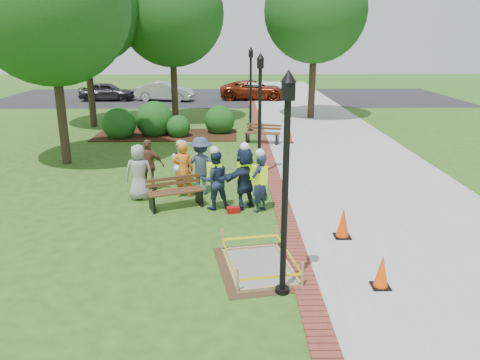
{
  "coord_description": "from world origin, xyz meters",
  "views": [
    {
      "loc": [
        0.28,
        -11.06,
        4.81
      ],
      "look_at": [
        0.5,
        1.2,
        1.0
      ],
      "focal_mm": 35.0,
      "sensor_mm": 36.0,
      "label": 1
    }
  ],
  "objects_px": {
    "bench_near": "(176,198)",
    "hivis_worker_a": "(244,176)",
    "wet_concrete_pad": "(259,258)",
    "cone_front": "(382,272)",
    "lamp_near": "(286,171)",
    "hivis_worker_c": "(215,178)",
    "hivis_worker_b": "(260,181)"
  },
  "relations": [
    {
      "from": "wet_concrete_pad",
      "to": "hivis_worker_a",
      "type": "height_order",
      "value": "hivis_worker_a"
    },
    {
      "from": "cone_front",
      "to": "lamp_near",
      "type": "height_order",
      "value": "lamp_near"
    },
    {
      "from": "wet_concrete_pad",
      "to": "hivis_worker_c",
      "type": "height_order",
      "value": "hivis_worker_c"
    },
    {
      "from": "bench_near",
      "to": "hivis_worker_a",
      "type": "bearing_deg",
      "value": -1.61
    },
    {
      "from": "hivis_worker_a",
      "to": "wet_concrete_pad",
      "type": "bearing_deg",
      "value": -86.63
    },
    {
      "from": "bench_near",
      "to": "wet_concrete_pad",
      "type": "bearing_deg",
      "value": -59.5
    },
    {
      "from": "hivis_worker_b",
      "to": "hivis_worker_c",
      "type": "xyz_separation_m",
      "value": [
        -1.26,
        0.23,
        0.01
      ]
    },
    {
      "from": "wet_concrete_pad",
      "to": "hivis_worker_b",
      "type": "distance_m",
      "value": 3.5
    },
    {
      "from": "hivis_worker_a",
      "to": "hivis_worker_c",
      "type": "relative_size",
      "value": 1.05
    },
    {
      "from": "bench_near",
      "to": "lamp_near",
      "type": "height_order",
      "value": "lamp_near"
    },
    {
      "from": "wet_concrete_pad",
      "to": "bench_near",
      "type": "height_order",
      "value": "bench_near"
    },
    {
      "from": "hivis_worker_a",
      "to": "hivis_worker_b",
      "type": "height_order",
      "value": "hivis_worker_a"
    },
    {
      "from": "wet_concrete_pad",
      "to": "cone_front",
      "type": "xyz_separation_m",
      "value": [
        2.37,
        -0.86,
        0.11
      ]
    },
    {
      "from": "bench_near",
      "to": "cone_front",
      "type": "distance_m",
      "value": 6.49
    },
    {
      "from": "lamp_near",
      "to": "hivis_worker_b",
      "type": "xyz_separation_m",
      "value": [
        -0.19,
        4.43,
        -1.57
      ]
    },
    {
      "from": "bench_near",
      "to": "hivis_worker_a",
      "type": "xyz_separation_m",
      "value": [
        1.99,
        -0.06,
        0.68
      ]
    },
    {
      "from": "lamp_near",
      "to": "hivis_worker_b",
      "type": "distance_m",
      "value": 4.7
    },
    {
      "from": "lamp_near",
      "to": "hivis_worker_b",
      "type": "bearing_deg",
      "value": 92.52
    },
    {
      "from": "cone_front",
      "to": "hivis_worker_a",
      "type": "bearing_deg",
      "value": 119.62
    },
    {
      "from": "bench_near",
      "to": "cone_front",
      "type": "bearing_deg",
      "value": -45.18
    },
    {
      "from": "cone_front",
      "to": "bench_near",
      "type": "bearing_deg",
      "value": 134.82
    },
    {
      "from": "bench_near",
      "to": "hivis_worker_a",
      "type": "height_order",
      "value": "hivis_worker_a"
    },
    {
      "from": "wet_concrete_pad",
      "to": "hivis_worker_c",
      "type": "distance_m",
      "value": 3.87
    },
    {
      "from": "cone_front",
      "to": "lamp_near",
      "type": "distance_m",
      "value": 2.91
    },
    {
      "from": "wet_concrete_pad",
      "to": "lamp_near",
      "type": "height_order",
      "value": "lamp_near"
    },
    {
      "from": "lamp_near",
      "to": "bench_near",
      "type": "bearing_deg",
      "value": 118.74
    },
    {
      "from": "bench_near",
      "to": "lamp_near",
      "type": "xyz_separation_m",
      "value": [
        2.6,
        -4.75,
        2.2
      ]
    },
    {
      "from": "bench_near",
      "to": "hivis_worker_b",
      "type": "height_order",
      "value": "hivis_worker_b"
    },
    {
      "from": "lamp_near",
      "to": "hivis_worker_c",
      "type": "height_order",
      "value": "lamp_near"
    },
    {
      "from": "cone_front",
      "to": "hivis_worker_b",
      "type": "bearing_deg",
      "value": 116.82
    },
    {
      "from": "cone_front",
      "to": "hivis_worker_c",
      "type": "xyz_separation_m",
      "value": [
        -3.43,
        4.52,
        0.57
      ]
    },
    {
      "from": "hivis_worker_c",
      "to": "hivis_worker_b",
      "type": "bearing_deg",
      "value": -10.21
    }
  ]
}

